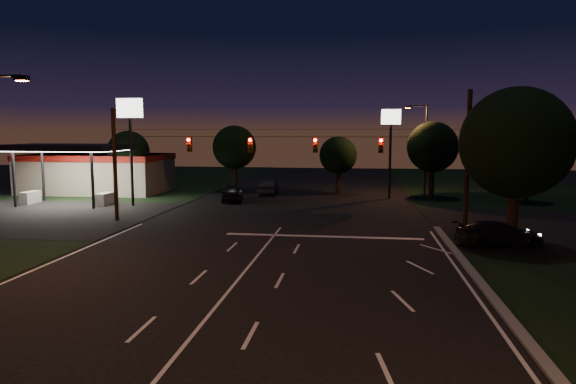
% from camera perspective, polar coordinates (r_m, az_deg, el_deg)
% --- Properties ---
extents(ground, '(140.00, 140.00, 0.00)m').
position_cam_1_polar(ground, '(20.83, -6.78, -11.08)').
color(ground, black).
rests_on(ground, ground).
extents(cross_street_left, '(20.00, 16.00, 0.02)m').
position_cam_1_polar(cross_street_left, '(43.67, -27.33, -2.38)').
color(cross_street_left, black).
rests_on(cross_street_left, ground).
extents(edge_line_right, '(0.14, 40.00, 0.01)m').
position_cam_1_polar(edge_line_right, '(15.34, 25.98, -18.46)').
color(edge_line_right, silver).
rests_on(edge_line_right, ground).
extents(center_line, '(0.14, 40.00, 0.01)m').
position_cam_1_polar(center_line, '(15.49, -12.66, -17.66)').
color(center_line, silver).
rests_on(center_line, ground).
extents(stop_bar, '(12.00, 0.50, 0.01)m').
position_cam_1_polar(stop_bar, '(31.40, 3.91, -4.94)').
color(stop_bar, silver).
rests_on(stop_bar, ground).
extents(utility_pole_right, '(0.30, 0.30, 9.00)m').
position_cam_1_polar(utility_pole_right, '(35.44, 19.03, -3.96)').
color(utility_pole_right, black).
rests_on(utility_pole_right, ground).
extents(utility_pole_left, '(0.28, 0.28, 8.00)m').
position_cam_1_polar(utility_pole_left, '(38.73, -18.46, -3.05)').
color(utility_pole_left, black).
rests_on(utility_pole_left, ground).
extents(signal_span, '(24.00, 0.40, 1.56)m').
position_cam_1_polar(signal_span, '(34.52, -0.61, 5.33)').
color(signal_span, black).
rests_on(signal_span, ground).
extents(gas_station, '(14.20, 16.10, 5.25)m').
position_cam_1_polar(gas_station, '(56.55, -20.63, 2.30)').
color(gas_station, gray).
rests_on(gas_station, ground).
extents(pole_sign_left_near, '(2.20, 0.30, 9.10)m').
position_cam_1_polar(pole_sign_left_near, '(45.39, -17.14, 7.24)').
color(pole_sign_left_near, black).
rests_on(pole_sign_left_near, ground).
extents(pole_sign_right, '(1.80, 0.30, 8.40)m').
position_cam_1_polar(pole_sign_right, '(49.26, 11.34, 6.49)').
color(pole_sign_right, black).
rests_on(pole_sign_right, ground).
extents(street_light_right_far, '(2.20, 0.35, 9.00)m').
position_cam_1_polar(street_light_right_far, '(51.55, 14.79, 5.29)').
color(street_light_right_far, black).
rests_on(street_light_right_far, ground).
extents(tree_right_near, '(6.00, 6.00, 8.76)m').
position_cam_1_polar(tree_right_near, '(30.54, 24.01, 4.89)').
color(tree_right_near, black).
rests_on(tree_right_near, ground).
extents(tree_far_a, '(4.20, 4.20, 6.42)m').
position_cam_1_polar(tree_far_a, '(54.46, -17.24, 4.24)').
color(tree_far_a, black).
rests_on(tree_far_a, ground).
extents(tree_far_b, '(4.60, 4.60, 6.98)m').
position_cam_1_polar(tree_far_b, '(54.91, -5.92, 4.90)').
color(tree_far_b, black).
rests_on(tree_far_b, ground).
extents(tree_far_c, '(3.80, 3.80, 5.86)m').
position_cam_1_polar(tree_far_c, '(52.38, 5.61, 4.04)').
color(tree_far_c, black).
rests_on(tree_far_c, ground).
extents(tree_far_d, '(4.80, 4.80, 7.30)m').
position_cam_1_polar(tree_far_d, '(50.80, 15.77, 4.78)').
color(tree_far_d, black).
rests_on(tree_far_d, ground).
extents(tree_far_e, '(4.00, 4.00, 6.18)m').
position_cam_1_polar(tree_far_e, '(50.59, 25.08, 3.58)').
color(tree_far_e, black).
rests_on(tree_far_e, ground).
extents(car_oncoming_a, '(2.69, 4.89, 1.58)m').
position_cam_1_polar(car_oncoming_a, '(47.05, -6.21, -0.08)').
color(car_oncoming_a, black).
rests_on(car_oncoming_a, ground).
extents(car_oncoming_b, '(1.67, 4.50, 1.47)m').
position_cam_1_polar(car_oncoming_b, '(51.88, -2.16, 0.53)').
color(car_oncoming_b, black).
rests_on(car_oncoming_b, ground).
extents(car_cross, '(5.15, 3.04, 1.40)m').
position_cam_1_polar(car_cross, '(30.93, 22.43, -4.31)').
color(car_cross, black).
rests_on(car_cross, ground).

